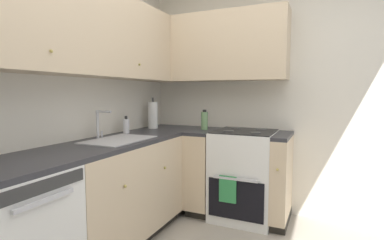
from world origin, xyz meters
TOP-DOWN VIEW (x-y plane):
  - wall_back at (0.00, 1.45)m, footprint 3.54×0.05m
  - wall_right at (1.74, 0.00)m, footprint 0.05×2.94m
  - lower_cabinets_back at (0.45, 1.12)m, footprint 1.34×0.62m
  - countertop_back at (0.45, 1.12)m, footprint 2.54×0.60m
  - lower_cabinets_right at (1.42, 0.39)m, footprint 0.62×1.04m
  - countertop_right at (1.42, 0.39)m, footprint 0.60×1.04m
  - oven_range at (1.44, 0.25)m, footprint 0.68×0.62m
  - upper_cabinets_back at (0.29, 1.26)m, footprint 2.22×0.34m
  - upper_cabinets_right at (1.56, 0.63)m, footprint 0.32×1.57m
  - sink at (0.45, 1.09)m, footprint 0.61×0.40m
  - faucet at (0.45, 1.30)m, footprint 0.07×0.16m
  - soap_bottle at (0.83, 1.30)m, footprint 0.06×0.06m
  - paper_towel_roll at (1.30, 1.28)m, footprint 0.11×0.11m
  - oil_bottle at (1.42, 0.69)m, footprint 0.07×0.07m

SIDE VIEW (x-z plane):
  - lower_cabinets_back at x=0.45m, z-range 0.00..0.89m
  - lower_cabinets_right at x=1.42m, z-range 0.00..0.89m
  - oven_range at x=1.44m, z-range -0.07..1.00m
  - sink at x=0.45m, z-range 0.83..0.93m
  - countertop_right at x=1.42m, z-range 0.88..0.92m
  - countertop_back at x=0.45m, z-range 0.88..0.92m
  - soap_bottle at x=0.83m, z-range 0.91..1.08m
  - oil_bottle at x=1.42m, z-range 0.91..1.13m
  - faucet at x=0.45m, z-range 0.94..1.19m
  - paper_towel_roll at x=1.30m, z-range 0.89..1.25m
  - wall_back at x=0.00m, z-range 0.00..2.69m
  - wall_right at x=1.74m, z-range 0.00..2.69m
  - upper_cabinets_back at x=0.29m, z-range 1.45..2.18m
  - upper_cabinets_right at x=1.56m, z-range 1.45..2.18m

